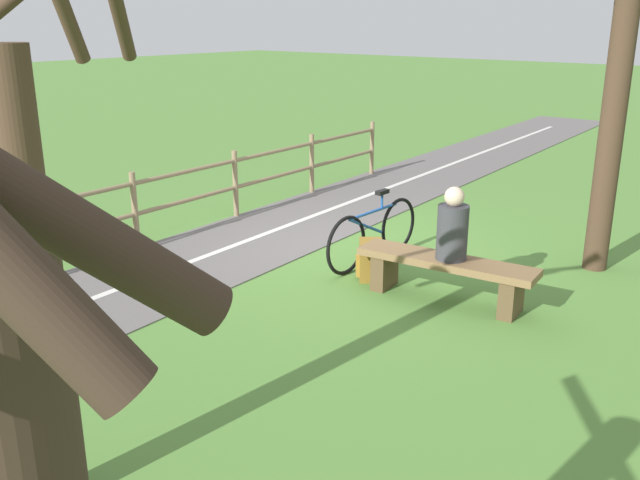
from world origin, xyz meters
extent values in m
plane|color=#548438|center=(0.00, 0.00, 0.00)|extent=(80.00, 80.00, 0.00)
cube|color=#66605E|center=(1.08, 4.00, 0.01)|extent=(3.97, 36.05, 0.02)
cube|color=silver|center=(1.08, 4.00, 0.02)|extent=(1.86, 31.96, 0.00)
cube|color=brown|center=(-1.84, 0.77, 0.44)|extent=(1.97, 0.64, 0.08)
cube|color=brown|center=(-2.56, 0.69, 0.20)|extent=(0.20, 0.40, 0.40)
cube|color=brown|center=(-1.12, 0.85, 0.20)|extent=(0.20, 0.40, 0.40)
cylinder|color=#38383D|center=(-1.89, 0.77, 0.78)|extent=(0.36, 0.36, 0.58)
sphere|color=beige|center=(-1.89, 0.77, 1.16)|extent=(0.21, 0.21, 0.21)
torus|color=black|center=(-0.53, 0.80, 0.36)|extent=(0.06, 0.72, 0.72)
torus|color=black|center=(-0.56, -0.29, 0.36)|extent=(0.06, 0.72, 0.72)
cylinder|color=#1E51A3|center=(-0.54, 0.26, 0.66)|extent=(0.06, 0.92, 0.04)
cylinder|color=#1E51A3|center=(-0.54, 0.42, 0.51)|extent=(0.05, 0.67, 0.34)
cylinder|color=#1E51A3|center=(-0.55, 0.09, 0.76)|extent=(0.03, 0.03, 0.20)
cube|color=black|center=(-0.55, 0.09, 0.87)|extent=(0.09, 0.20, 0.05)
cube|color=olive|center=(-0.85, 0.75, 0.23)|extent=(0.39, 0.40, 0.47)
cube|color=#A57A2A|center=(-0.73, 0.84, 0.16)|extent=(0.17, 0.20, 0.21)
cylinder|color=#847051|center=(2.39, -3.92, 0.51)|extent=(0.08, 0.08, 1.02)
cylinder|color=#847051|center=(2.33, -2.03, 0.51)|extent=(0.08, 0.08, 1.02)
cylinder|color=#847051|center=(2.27, -0.15, 0.51)|extent=(0.08, 0.08, 1.02)
cylinder|color=#847051|center=(2.22, 1.74, 0.51)|extent=(0.08, 0.08, 1.02)
cylinder|color=#473323|center=(-1.54, 5.15, 1.40)|extent=(0.24, 0.24, 2.80)
cylinder|color=#473323|center=(-1.22, 4.94, 3.00)|extent=(0.52, 0.73, 0.66)
cylinder|color=#473323|center=(-2.76, -1.28, 1.66)|extent=(0.28, 0.28, 3.31)
camera|label=1|loc=(-5.17, 7.04, 2.93)|focal=39.15mm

